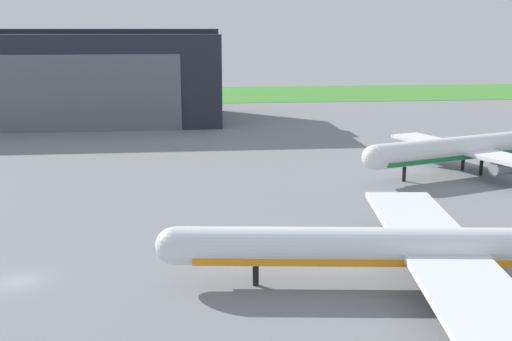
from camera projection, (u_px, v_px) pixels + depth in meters
name	position (u px, v px, depth m)	size (l,w,h in m)	color
ground_plane	(19.00, 282.00, 57.60)	(440.00, 440.00, 0.00)	slate
grass_field_strip	(141.00, 95.00, 219.25)	(440.00, 56.00, 0.08)	#428931
maintenance_hangar	(62.00, 78.00, 155.50)	(77.78, 36.03, 22.70)	#232833
airliner_near_left	(434.00, 248.00, 55.81)	(48.65, 40.02, 11.38)	silver
airliner_far_right	(466.00, 149.00, 99.74)	(37.20, 33.03, 12.56)	white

